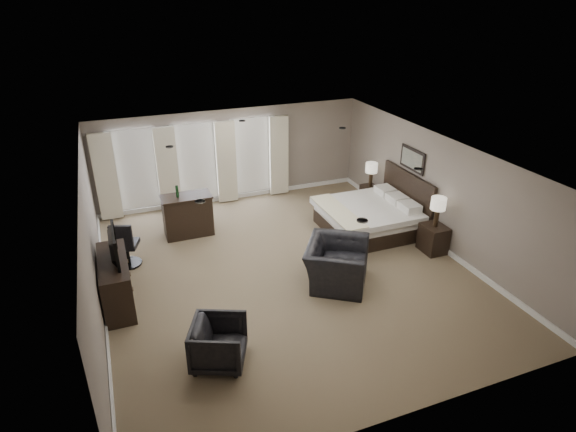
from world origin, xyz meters
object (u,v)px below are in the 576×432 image
object	(u,v)px
lamp_near	(437,212)
bar_stool_right	(205,207)
dresser	(116,282)
armchair_near	(337,257)
nightstand_far	(369,195)
bar_stool_left	(187,214)
bar_counter	(188,215)
desk_chair	(126,243)
armchair_far	(219,341)
lamp_far	(371,175)
bed	(369,205)
tv	(111,257)
nightstand_near	(433,239)

from	to	relation	value
lamp_near	bar_stool_right	xyz separation A→B (m)	(-4.53, 3.63, -0.66)
dresser	armchair_near	distance (m)	4.34
nightstand_far	bar_stool_right	xyz separation A→B (m)	(-4.53, 0.73, 0.07)
nightstand_far	dresser	world-z (taller)	dresser
lamp_near	bar_stool_left	size ratio (longest dim) A/B	0.98
bar_counter	desk_chair	distance (m)	1.80
nightstand_far	armchair_far	size ratio (longest dim) A/B	0.62
lamp_far	armchair_near	world-z (taller)	lamp_far
bed	bar_stool_left	distance (m)	4.58
nightstand_far	desk_chair	bearing A→B (deg)	-171.74
tv	armchair_near	xyz separation A→B (m)	(4.25, -0.88, -0.43)
dresser	armchair_far	distance (m)	2.73
dresser	armchair_far	xyz separation A→B (m)	(1.43, -2.32, -0.05)
bed	lamp_far	xyz separation A→B (m)	(0.89, 1.45, 0.17)
armchair_near	bar_stool_left	size ratio (longest dim) A/B	1.92
lamp_near	bar_stool_right	size ratio (longest dim) A/B	1.03
nightstand_far	bar_stool_left	xyz separation A→B (m)	(-5.05, 0.43, 0.09)
lamp_near	tv	bearing A→B (deg)	175.68
nightstand_far	bar_counter	bearing A→B (deg)	-179.94
armchair_near	lamp_far	bearing A→B (deg)	-5.40
nightstand_near	bar_counter	size ratio (longest dim) A/B	0.54
nightstand_near	desk_chair	size ratio (longest dim) A/B	0.60
armchair_far	bar_stool_left	world-z (taller)	armchair_far
bed	bar_stool_left	bearing A→B (deg)	155.72
bed	bar_counter	size ratio (longest dim) A/B	1.84
armchair_far	bar_counter	size ratio (longest dim) A/B	0.72
nightstand_near	armchair_far	distance (m)	5.78
bed	dresser	world-z (taller)	bed
lamp_far	lamp_near	bearing A→B (deg)	-90.00
dresser	armchair_near	bearing A→B (deg)	-11.64
tv	bar_counter	xyz separation A→B (m)	(1.82, 2.37, -0.51)
tv	armchair_near	distance (m)	4.36
tv	desk_chair	size ratio (longest dim) A/B	0.96
dresser	armchair_far	world-z (taller)	dresser
lamp_far	tv	world-z (taller)	lamp_far
armchair_near	bar_counter	size ratio (longest dim) A/B	1.14
nightstand_far	lamp_near	size ratio (longest dim) A/B	0.76
bar_stool_right	tv	bearing A→B (deg)	-127.58
tv	nightstand_far	bearing A→B (deg)	-71.04
tv	bar_stool_right	world-z (taller)	tv
bed	nightstand_far	world-z (taller)	bed
lamp_near	bar_counter	xyz separation A→B (m)	(-5.10, 2.90, -0.48)
armchair_near	desk_chair	world-z (taller)	armchair_near
dresser	desk_chair	xyz separation A→B (m)	(0.30, 1.42, 0.06)
lamp_near	bar_stool_right	world-z (taller)	lamp_near
dresser	armchair_near	size ratio (longest dim) A/B	1.21
lamp_far	desk_chair	xyz separation A→B (m)	(-6.62, -0.96, -0.33)
lamp_near	armchair_far	size ratio (longest dim) A/B	0.82
nightstand_near	bar_counter	xyz separation A→B (m)	(-5.10, 2.90, 0.20)
bar_stool_left	desk_chair	size ratio (longest dim) A/B	0.66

